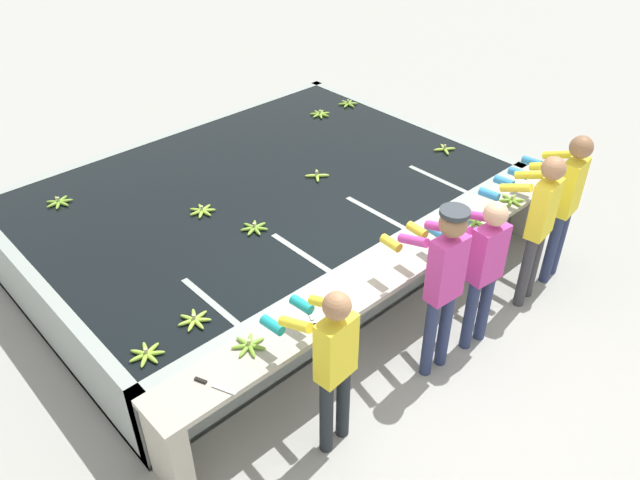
% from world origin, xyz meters
% --- Properties ---
extents(ground_plane, '(80.00, 80.00, 0.00)m').
position_xyz_m(ground_plane, '(0.00, 0.00, 0.00)').
color(ground_plane, '#999993').
rests_on(ground_plane, ground).
extents(wash_tank, '(5.15, 3.65, 0.84)m').
position_xyz_m(wash_tank, '(-0.00, 2.26, 0.41)').
color(wash_tank, gray).
rests_on(wash_tank, ground).
extents(work_ledge, '(5.15, 0.45, 0.84)m').
position_xyz_m(work_ledge, '(0.00, 0.23, 0.62)').
color(work_ledge, '#A8A393').
rests_on(work_ledge, ground).
extents(worker_0, '(0.44, 0.72, 1.57)m').
position_xyz_m(worker_0, '(-1.30, -0.29, 0.93)').
color(worker_0, '#1E2328').
rests_on(worker_0, ground).
extents(worker_1, '(0.44, 0.74, 1.74)m').
position_xyz_m(worker_1, '(-0.06, -0.33, 1.06)').
color(worker_1, navy).
rests_on(worker_1, ground).
extents(worker_2, '(0.46, 0.73, 1.59)m').
position_xyz_m(worker_2, '(0.49, -0.37, 0.94)').
color(worker_2, navy).
rests_on(worker_2, ground).
extents(worker_3, '(0.46, 0.73, 1.68)m').
position_xyz_m(worker_3, '(1.40, -0.36, 1.01)').
color(worker_3, '#38383D').
rests_on(worker_3, ground).
extents(worker_4, '(0.46, 0.74, 1.70)m').
position_xyz_m(worker_4, '(1.95, -0.33, 1.02)').
color(worker_4, navy).
rests_on(worker_4, ground).
extents(banana_bunch_floating_0, '(0.24, 0.24, 0.08)m').
position_xyz_m(banana_bunch_floating_0, '(0.58, 1.93, 0.86)').
color(banana_bunch_floating_0, '#9EC642').
rests_on(banana_bunch_floating_0, wash_tank).
extents(banana_bunch_floating_1, '(0.28, 0.28, 0.08)m').
position_xyz_m(banana_bunch_floating_1, '(-2.27, 0.77, 0.86)').
color(banana_bunch_floating_1, '#8CB738').
rests_on(banana_bunch_floating_1, wash_tank).
extents(banana_bunch_floating_2, '(0.28, 0.28, 0.08)m').
position_xyz_m(banana_bunch_floating_2, '(-1.81, 3.36, 0.86)').
color(banana_bunch_floating_2, '#75A333').
rests_on(banana_bunch_floating_2, wash_tank).
extents(banana_bunch_floating_3, '(0.28, 0.28, 0.08)m').
position_xyz_m(banana_bunch_floating_3, '(-0.59, 1.57, 0.86)').
color(banana_bunch_floating_3, '#75A333').
rests_on(banana_bunch_floating_3, wash_tank).
extents(banana_bunch_floating_4, '(0.28, 0.28, 0.08)m').
position_xyz_m(banana_bunch_floating_4, '(-1.78, 0.84, 0.86)').
color(banana_bunch_floating_4, '#93BC3D').
rests_on(banana_bunch_floating_4, wash_tank).
extents(banana_bunch_floating_5, '(0.25, 0.25, 0.08)m').
position_xyz_m(banana_bunch_floating_5, '(2.16, 1.35, 0.86)').
color(banana_bunch_floating_5, '#9EC642').
rests_on(banana_bunch_floating_5, wash_tank).
extents(banana_bunch_floating_6, '(0.28, 0.28, 0.08)m').
position_xyz_m(banana_bunch_floating_6, '(-0.80, 2.19, 0.86)').
color(banana_bunch_floating_6, '#8CB738').
rests_on(banana_bunch_floating_6, wash_tank).
extents(banana_bunch_floating_7, '(0.27, 0.28, 0.08)m').
position_xyz_m(banana_bunch_floating_7, '(2.28, 3.14, 0.86)').
color(banana_bunch_floating_7, '#75A333').
rests_on(banana_bunch_floating_7, wash_tank).
extents(banana_bunch_floating_8, '(0.28, 0.28, 0.08)m').
position_xyz_m(banana_bunch_floating_8, '(1.76, 3.14, 0.86)').
color(banana_bunch_floating_8, '#7FAD33').
rests_on(banana_bunch_floating_8, wash_tank).
extents(banana_bunch_ledge_0, '(0.28, 0.28, 0.08)m').
position_xyz_m(banana_bunch_ledge_0, '(-1.63, 0.30, 0.86)').
color(banana_bunch_ledge_0, '#75A333').
rests_on(banana_bunch_ledge_0, work_ledge).
extents(banana_bunch_ledge_1, '(0.28, 0.28, 0.08)m').
position_xyz_m(banana_bunch_ledge_1, '(1.73, 0.12, 0.86)').
color(banana_bunch_ledge_1, '#75A333').
rests_on(banana_bunch_ledge_1, work_ledge).
extents(banana_bunch_ledge_2, '(0.28, 0.28, 0.08)m').
position_xyz_m(banana_bunch_ledge_2, '(1.10, 0.13, 0.86)').
color(banana_bunch_ledge_2, '#75A333').
rests_on(banana_bunch_ledge_2, work_ledge).
extents(knife_0, '(0.18, 0.33, 0.02)m').
position_xyz_m(knife_0, '(-1.08, 0.16, 0.85)').
color(knife_0, silver).
rests_on(knife_0, work_ledge).
extents(knife_1, '(0.16, 0.33, 0.02)m').
position_xyz_m(knife_1, '(-2.08, 0.20, 0.85)').
color(knife_1, silver).
rests_on(knife_1, work_ledge).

